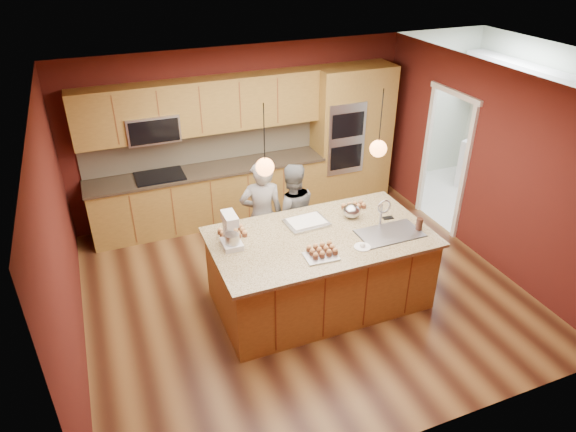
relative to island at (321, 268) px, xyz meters
name	(u,v)px	position (x,y,z in m)	size (l,w,h in m)	color
floor	(301,288)	(-0.13, 0.32, -0.50)	(5.50, 5.50, 0.00)	#3F2013
ceiling	(304,89)	(-0.13, 0.32, 2.20)	(5.50, 5.50, 0.00)	white
wall_back	(241,132)	(-0.13, 2.82, 0.85)	(5.50, 5.50, 0.00)	#501914
wall_front	(423,330)	(-0.13, -2.18, 0.85)	(5.50, 5.50, 0.00)	#501914
wall_left	(60,245)	(-2.88, 0.32, 0.85)	(5.00, 5.00, 0.00)	#501914
wall_right	(484,164)	(2.62, 0.32, 0.85)	(5.00, 5.00, 0.00)	#501914
cabinet_run	(205,165)	(-0.81, 2.57, 0.48)	(3.74, 0.64, 2.30)	olive
oven_column	(351,134)	(1.72, 2.51, 0.65)	(1.30, 0.62, 2.30)	olive
doorway_trim	(444,163)	(2.60, 1.12, 0.55)	(0.08, 1.11, 2.20)	white
laundry_room	(520,88)	(4.22, 1.52, 1.45)	(2.60, 2.70, 2.70)	silver
pendant_left	(265,167)	(-0.71, 0.00, 1.50)	(0.20, 0.20, 0.80)	black
pendant_right	(378,148)	(0.68, 0.00, 1.50)	(0.20, 0.20, 0.80)	black
island	(321,268)	(0.00, 0.00, 0.00)	(2.66, 1.49, 1.36)	olive
person_left	(262,216)	(-0.43, 1.00, 0.31)	(0.59, 0.39, 1.62)	black
person_right	(291,214)	(0.00, 1.00, 0.25)	(0.73, 0.57, 1.50)	gray
stand_mixer	(231,232)	(-1.08, 0.20, 0.66)	(0.22, 0.31, 0.42)	silver
sheet_cake	(307,222)	(-0.06, 0.33, 0.50)	(0.54, 0.41, 0.05)	#B8B9BF
cooling_rack	(321,256)	(-0.21, -0.41, 0.49)	(0.37, 0.27, 0.02)	#AEAFB6
mixing_bowl	(352,211)	(0.54, 0.27, 0.57)	(0.22, 0.22, 0.19)	#B3B5BB
plate	(362,247)	(0.32, -0.41, 0.49)	(0.20, 0.20, 0.01)	white
tumbler	(419,224)	(1.16, -0.32, 0.56)	(0.08, 0.08, 0.16)	#381D14
phone	(388,218)	(0.96, 0.07, 0.48)	(0.14, 0.07, 0.01)	black
cupcakes_left	(232,232)	(-1.00, 0.42, 0.52)	(0.34, 0.25, 0.08)	#BF844D
cupcakes_rack	(322,250)	(-0.17, -0.35, 0.53)	(0.33, 0.25, 0.08)	#BF844D
cupcakes_right	(354,206)	(0.68, 0.47, 0.52)	(0.34, 0.17, 0.08)	#BF844D
washer	(512,181)	(4.06, 1.08, 0.00)	(0.61, 0.63, 0.99)	silver
dryer	(480,165)	(4.07, 1.90, -0.05)	(0.56, 0.57, 0.90)	silver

